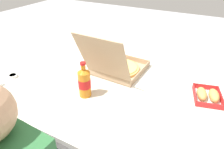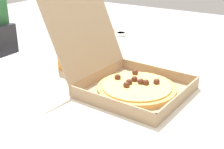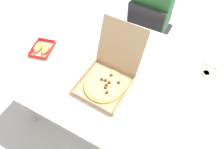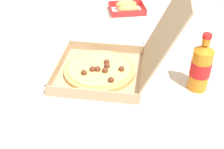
% 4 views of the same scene
% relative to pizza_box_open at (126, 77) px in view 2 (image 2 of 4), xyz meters
% --- Properties ---
extents(dining_table, '(1.50, 1.08, 0.71)m').
position_rel_pizza_box_open_xyz_m(dining_table, '(0.00, 0.12, -0.11)').
color(dining_table, silver).
rests_on(dining_table, ground_plane).
extents(pizza_box_open, '(0.35, 0.48, 0.35)m').
position_rel_pizza_box_open_xyz_m(pizza_box_open, '(0.00, 0.00, 0.00)').
color(pizza_box_open, tan).
rests_on(pizza_box_open, dining_table).
extents(cola_bottle, '(0.07, 0.07, 0.22)m').
position_rel_pizza_box_open_xyz_m(cola_bottle, '(0.05, 0.33, 0.04)').
color(cola_bottle, orange).
rests_on(cola_bottle, dining_table).
extents(napkin_pile, '(0.13, 0.13, 0.02)m').
position_rel_pizza_box_open_xyz_m(napkin_pile, '(0.64, 0.53, -0.04)').
color(napkin_pile, white).
rests_on(napkin_pile, dining_table).
extents(dipping_sauce_cup, '(0.06, 0.06, 0.02)m').
position_rel_pizza_box_open_xyz_m(dipping_sauce_cup, '(0.61, 0.39, -0.04)').
color(dipping_sauce_cup, white).
rests_on(dipping_sauce_cup, dining_table).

